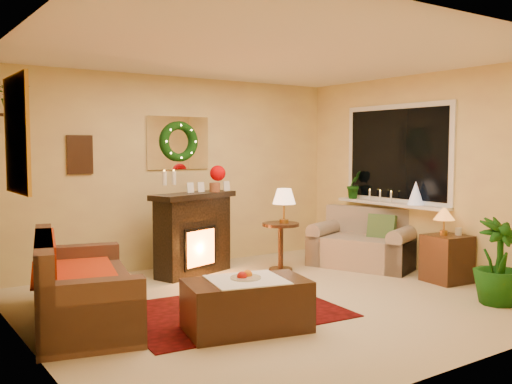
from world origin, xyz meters
TOP-DOWN VIEW (x-y plane):
  - floor at (0.00, 0.00)m, footprint 5.00×5.00m
  - ceiling at (0.00, 0.00)m, footprint 5.00×5.00m
  - wall_back at (0.00, 2.25)m, footprint 5.00×5.00m
  - wall_front at (0.00, -2.25)m, footprint 5.00×5.00m
  - wall_left at (-2.50, 0.00)m, footprint 4.50×4.50m
  - wall_right at (2.50, 0.00)m, footprint 4.50×4.50m
  - area_rug at (-0.59, -0.05)m, footprint 2.25×1.77m
  - sofa at (-1.89, 0.44)m, footprint 1.28×2.07m
  - red_throw at (-1.94, 0.61)m, footprint 0.76×1.23m
  - fireplace at (-0.09, 1.65)m, footprint 1.13×0.66m
  - poinsettia at (0.29, 1.67)m, footprint 0.21×0.21m
  - mantel_candle_a at (-0.51, 1.60)m, footprint 0.06×0.06m
  - mantel_candle_b at (-0.37, 1.63)m, footprint 0.06×0.06m
  - mantel_mirror at (0.00, 2.23)m, footprint 0.92×0.02m
  - wreath at (0.00, 2.19)m, footprint 0.55×0.11m
  - wall_art at (-1.35, 2.23)m, footprint 0.32×0.03m
  - gold_mirror at (-2.48, 0.30)m, footprint 0.03×0.84m
  - hanging_plant at (-2.34, 1.05)m, footprint 0.33×0.28m
  - loveseat at (2.06, 0.75)m, footprint 1.26×1.57m
  - window_frame at (2.48, 0.55)m, footprint 0.03×1.86m
  - window_glass at (2.47, 0.55)m, footprint 0.02×1.70m
  - window_sill at (2.38, 0.55)m, footprint 0.22×1.86m
  - mini_tree at (2.38, 0.13)m, footprint 0.22×0.22m
  - sill_plant at (2.35, 1.24)m, footprint 0.29×0.23m
  - side_table_round at (0.98, 1.19)m, footprint 0.50×0.50m
  - lamp_cream at (1.01, 1.17)m, footprint 0.31×0.31m
  - end_table_square at (2.26, -0.47)m, footprint 0.52×0.52m
  - lamp_tiffany at (2.22, -0.45)m, footprint 0.26×0.26m
  - coffee_table at (-0.78, -0.63)m, footprint 1.20×0.83m
  - fruit_bowl at (-0.77, -0.60)m, footprint 0.28×0.28m
  - floor_palm at (1.87, -1.40)m, footprint 1.68×1.68m

SIDE VIEW (x-z plane):
  - floor at x=0.00m, z-range 0.00..0.00m
  - area_rug at x=-0.59m, z-range 0.00..0.01m
  - coffee_table at x=-0.78m, z-range -0.02..0.44m
  - end_table_square at x=2.26m, z-range -0.02..0.56m
  - side_table_round at x=0.98m, z-range 0.01..0.64m
  - loveseat at x=2.06m, z-range 0.02..0.82m
  - sofa at x=-1.89m, z-range 0.02..0.84m
  - floor_palm at x=1.87m, z-range -0.90..1.80m
  - fruit_bowl at x=-0.77m, z-range 0.42..0.48m
  - red_throw at x=-1.94m, z-range 0.45..0.46m
  - fireplace at x=-0.09m, z-range 0.06..1.04m
  - lamp_tiffany at x=2.22m, z-range 0.56..0.93m
  - window_sill at x=2.38m, z-range 0.85..0.89m
  - lamp_cream at x=1.01m, z-range 0.64..1.12m
  - mini_tree at x=2.38m, z-range 0.88..1.20m
  - sill_plant at x=2.35m, z-range 0.82..1.35m
  - mantel_candle_a at x=-0.51m, z-range 1.17..1.35m
  - mantel_candle_b at x=-0.37m, z-range 1.17..1.35m
  - wall_back at x=0.00m, z-range 1.30..1.30m
  - wall_front at x=0.00m, z-range 1.30..1.30m
  - wall_left at x=-2.50m, z-range 1.30..1.30m
  - wall_right at x=2.50m, z-range 1.30..1.30m
  - poinsettia at x=0.29m, z-range 1.20..1.40m
  - wall_art at x=-1.35m, z-range 1.31..1.79m
  - window_frame at x=2.48m, z-range 0.87..2.23m
  - window_glass at x=2.47m, z-range 0.94..2.16m
  - mantel_mirror at x=0.00m, z-range 1.34..2.06m
  - wreath at x=0.00m, z-range 1.44..2.00m
  - gold_mirror at x=-2.48m, z-range 1.25..2.25m
  - hanging_plant at x=-2.34m, z-range 1.79..2.15m
  - ceiling at x=0.00m, z-range 2.60..2.60m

